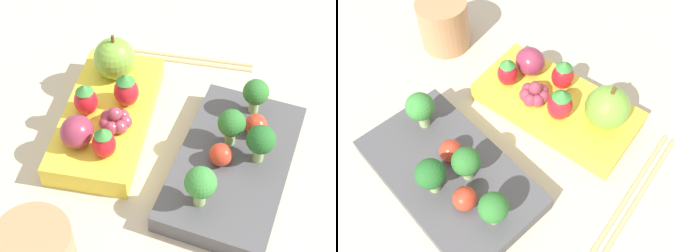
# 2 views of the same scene
# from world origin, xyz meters

# --- Properties ---
(ground_plane) EXTENTS (4.00, 4.00, 0.00)m
(ground_plane) POSITION_xyz_m (0.00, 0.00, 0.00)
(ground_plane) COLOR #BCB29E
(bento_box_savoury) EXTENTS (0.21, 0.12, 0.02)m
(bento_box_savoury) POSITION_xyz_m (0.01, 0.08, 0.01)
(bento_box_savoury) COLOR #4C4C51
(bento_box_savoury) RESTS_ON ground_plane
(bento_box_fruit) EXTENTS (0.21, 0.12, 0.03)m
(bento_box_fruit) POSITION_xyz_m (-0.01, -0.07, 0.01)
(bento_box_fruit) COLOR yellow
(bento_box_fruit) RESTS_ON ground_plane
(broccoli_floret_0) EXTENTS (0.03, 0.03, 0.05)m
(broccoli_floret_0) POSITION_xyz_m (-0.01, 0.07, 0.05)
(broccoli_floret_0) COLOR #93B770
(broccoli_floret_0) RESTS_ON bento_box_savoury
(broccoli_floret_1) EXTENTS (0.03, 0.03, 0.05)m
(broccoli_floret_1) POSITION_xyz_m (0.00, 0.11, 0.05)
(broccoli_floret_1) COLOR #93B770
(broccoli_floret_1) RESTS_ON bento_box_savoury
(broccoli_floret_2) EXTENTS (0.03, 0.03, 0.05)m
(broccoli_floret_2) POSITION_xyz_m (0.07, 0.07, 0.05)
(broccoli_floret_2) COLOR #93B770
(broccoli_floret_2) RESTS_ON bento_box_savoury
(broccoli_floret_3) EXTENTS (0.03, 0.03, 0.05)m
(broccoli_floret_3) POSITION_xyz_m (-0.07, 0.09, 0.05)
(broccoli_floret_3) COLOR #93B770
(broccoli_floret_3) RESTS_ON bento_box_savoury
(cherry_tomato_0) EXTENTS (0.03, 0.03, 0.03)m
(cherry_tomato_0) POSITION_xyz_m (-0.04, 0.10, 0.04)
(cherry_tomato_0) COLOR red
(cherry_tomato_0) RESTS_ON bento_box_savoury
(cherry_tomato_1) EXTENTS (0.03, 0.03, 0.03)m
(cherry_tomato_1) POSITION_xyz_m (0.02, 0.07, 0.04)
(cherry_tomato_1) COLOR red
(cherry_tomato_1) RESTS_ON bento_box_savoury
(apple) EXTENTS (0.05, 0.05, 0.06)m
(apple) POSITION_xyz_m (-0.07, -0.09, 0.05)
(apple) COLOR #70A838
(apple) RESTS_ON bento_box_fruit
(strawberry_0) EXTENTS (0.03, 0.03, 0.04)m
(strawberry_0) POSITION_xyz_m (0.05, -0.05, 0.05)
(strawberry_0) COLOR red
(strawberry_0) RESTS_ON bento_box_fruit
(strawberry_1) EXTENTS (0.03, 0.03, 0.04)m
(strawberry_1) POSITION_xyz_m (-0.03, -0.05, 0.05)
(strawberry_1) COLOR red
(strawberry_1) RESTS_ON bento_box_fruit
(strawberry_2) EXTENTS (0.03, 0.03, 0.04)m
(strawberry_2) POSITION_xyz_m (0.00, -0.09, 0.05)
(strawberry_2) COLOR red
(strawberry_2) RESTS_ON bento_box_fruit
(plum) EXTENTS (0.04, 0.04, 0.04)m
(plum) POSITION_xyz_m (0.05, -0.08, 0.05)
(plum) COLOR #892D47
(plum) RESTS_ON bento_box_fruit
(grape_cluster) EXTENTS (0.04, 0.04, 0.03)m
(grape_cluster) POSITION_xyz_m (0.01, -0.05, 0.04)
(grape_cluster) COLOR #93384C
(grape_cluster) RESTS_ON bento_box_fruit
(chopsticks_pair) EXTENTS (0.05, 0.21, 0.01)m
(chopsticks_pair) POSITION_xyz_m (-0.15, -0.04, 0.00)
(chopsticks_pair) COLOR tan
(chopsticks_pair) RESTS_ON ground_plane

